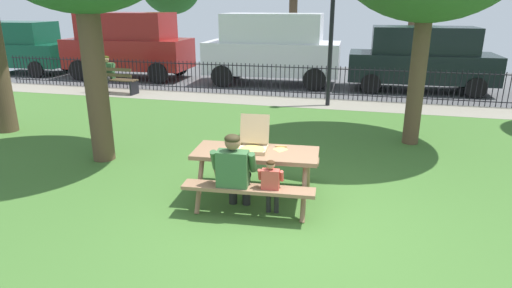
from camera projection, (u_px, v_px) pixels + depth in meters
name	position (u px, v px, depth m)	size (l,w,h in m)	color
ground	(308.00, 170.00, 7.69)	(28.00, 12.10, 0.02)	#406C2C
cobblestone_walkway	(332.00, 104.00, 12.62)	(28.00, 1.40, 0.01)	gray
street_asphalt	(341.00, 80.00, 16.52)	(28.00, 7.05, 0.01)	#515154
picnic_table_foreground	(256.00, 162.00, 6.33)	(1.90, 1.60, 0.79)	#956D4F
pizza_box_open	(253.00, 143.00, 6.33)	(0.48, 0.54, 0.48)	tan
pizza_slice_on_table	(281.00, 148.00, 6.37)	(0.19, 0.24, 0.02)	#F8D368
adult_at_table	(234.00, 170.00, 5.87)	(0.62, 0.61, 1.19)	black
child_at_table	(271.00, 183.00, 5.81)	(0.35, 0.34, 0.86)	#282828
iron_fence_streetside	(335.00, 83.00, 13.11)	(23.21, 0.03, 1.00)	black
park_bench_left	(113.00, 81.00, 13.99)	(1.63, 0.58, 0.85)	brown
person_on_park_bench	(106.00, 73.00, 13.99)	(0.62, 0.60, 1.19)	#353535
lamp_post_walkway	(332.00, 20.00, 11.72)	(0.28, 0.28, 3.87)	black
parked_car_far_left	(15.00, 46.00, 17.85)	(4.65, 2.05, 2.08)	#0F4931
parked_car_left	(128.00, 44.00, 16.59)	(4.75, 2.17, 2.46)	maroon
parked_car_center	(273.00, 47.00, 15.28)	(4.76, 2.19, 2.46)	silver
parked_car_right	(422.00, 58.00, 14.20)	(4.63, 2.00, 2.08)	black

